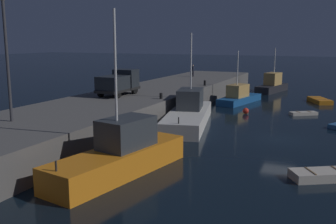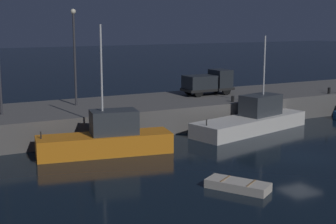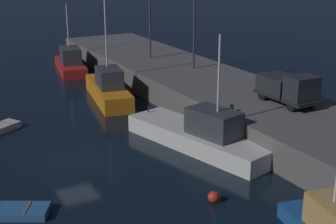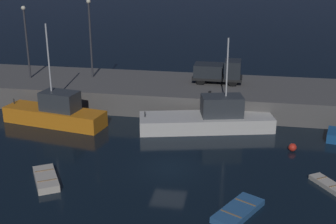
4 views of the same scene
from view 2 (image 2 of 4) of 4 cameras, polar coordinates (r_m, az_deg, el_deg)
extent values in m
plane|color=black|center=(35.86, 15.10, -5.04)|extent=(320.00, 320.00, 0.00)
cube|color=#5B5956|center=(47.32, 2.82, 0.37)|extent=(68.04, 9.42, 2.18)
cube|color=orange|center=(35.47, -7.32, -3.72)|extent=(9.82, 4.22, 1.44)
cube|color=#33383D|center=(35.25, -6.27, -1.16)|extent=(3.58, 2.56, 1.70)
cylinder|color=silver|center=(34.54, -7.71, 5.04)|extent=(0.14, 0.14, 6.01)
cylinder|color=#262626|center=(34.77, -14.48, -2.61)|extent=(0.10, 0.10, 0.50)
cube|color=silver|center=(43.08, 9.47, -1.39)|extent=(12.19, 5.91, 1.26)
cube|color=#33383D|center=(43.87, 10.66, 0.81)|extent=(3.96, 2.88, 1.79)
cylinder|color=silver|center=(43.69, 11.07, 5.32)|extent=(0.14, 0.14, 5.10)
cylinder|color=#262626|center=(38.92, 4.48, -1.22)|extent=(0.10, 0.10, 0.50)
cube|color=beige|center=(28.32, 8.07, -8.39)|extent=(3.05, 3.77, 0.49)
cube|color=olive|center=(28.53, 6.63, -7.65)|extent=(1.12, 0.73, 0.04)
cube|color=olive|center=(27.96, 9.58, -8.10)|extent=(1.12, 0.73, 0.04)
cylinder|color=#38383D|center=(43.02, -10.72, 5.90)|extent=(0.20, 0.20, 7.80)
sphere|color=#F9EFCC|center=(42.90, -10.90, 11.34)|extent=(0.44, 0.44, 0.44)
cylinder|color=black|center=(50.64, 5.57, 2.76)|extent=(0.90, 0.28, 0.90)
cylinder|color=black|center=(49.12, 6.75, 2.50)|extent=(0.90, 0.28, 0.90)
cylinder|color=black|center=(48.95, 2.41, 2.54)|extent=(0.90, 0.28, 0.90)
cylinder|color=black|center=(47.38, 3.53, 2.26)|extent=(0.90, 0.28, 0.90)
cube|color=black|center=(48.98, 4.59, 2.66)|extent=(5.04, 2.22, 0.25)
cube|color=#23282D|center=(49.68, 6.08, 3.90)|extent=(1.62, 2.21, 1.73)
cube|color=#23282D|center=(48.41, 3.69, 3.49)|extent=(2.93, 2.21, 1.26)
cylinder|color=black|center=(44.92, 7.49, 1.51)|extent=(0.28, 0.28, 0.54)
cylinder|color=black|center=(52.27, 18.12, 2.37)|extent=(0.28, 0.28, 0.61)
camera|label=1|loc=(22.01, -43.60, 2.87)|focal=41.32mm
camera|label=3|loc=(55.61, 46.26, 11.20)|focal=53.01mm
camera|label=4|loc=(29.91, 72.76, 14.17)|focal=48.62mm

